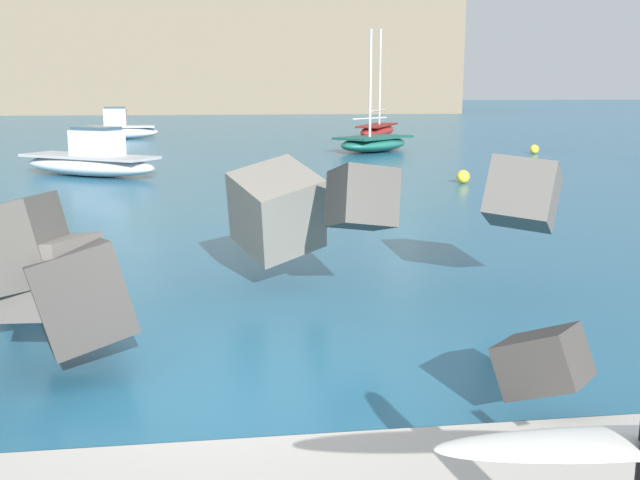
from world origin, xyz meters
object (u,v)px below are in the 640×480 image
(mooring_buoy_inner, at_px, (534,149))
(mooring_buoy_outer, at_px, (463,177))
(boat_near_left, at_px, (374,143))
(boat_mid_centre, at_px, (377,130))
(boat_far_left, at_px, (120,129))
(boat_mid_right, at_px, (91,160))

(mooring_buoy_inner, distance_m, mooring_buoy_outer, 12.46)
(boat_near_left, height_order, mooring_buoy_outer, boat_near_left)
(boat_near_left, height_order, boat_mid_centre, boat_mid_centre)
(boat_near_left, distance_m, mooring_buoy_inner, 7.75)
(mooring_buoy_outer, bearing_deg, boat_far_left, 120.83)
(boat_mid_centre, xyz_separation_m, mooring_buoy_inner, (4.99, -12.78, -0.26))
(boat_far_left, xyz_separation_m, mooring_buoy_outer, (14.22, -23.82, -0.40))
(boat_near_left, distance_m, boat_far_left, 17.84)
(boat_near_left, distance_m, boat_mid_centre, 10.87)
(mooring_buoy_inner, bearing_deg, mooring_buoy_outer, -124.20)
(boat_far_left, xyz_separation_m, mooring_buoy_inner, (21.22, -13.51, -0.40))
(mooring_buoy_inner, bearing_deg, boat_near_left, 163.59)
(mooring_buoy_inner, bearing_deg, boat_mid_right, -161.58)
(boat_mid_centre, xyz_separation_m, boat_mid_right, (-14.57, -19.29, 0.07))
(boat_near_left, xyz_separation_m, boat_mid_centre, (2.44, 10.59, 0.04))
(boat_mid_centre, bearing_deg, mooring_buoy_outer, -94.97)
(boat_mid_centre, distance_m, mooring_buoy_inner, 13.72)
(boat_mid_centre, relative_size, mooring_buoy_outer, 15.45)
(boat_mid_centre, height_order, boat_mid_right, boat_mid_centre)
(boat_mid_centre, relative_size, mooring_buoy_inner, 15.45)
(boat_near_left, relative_size, boat_mid_centre, 0.86)
(boat_mid_right, bearing_deg, mooring_buoy_outer, -16.79)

